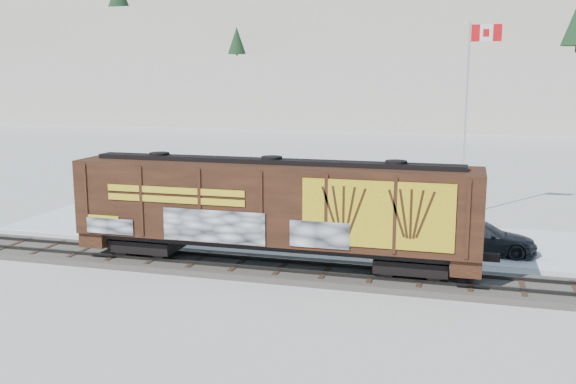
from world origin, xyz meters
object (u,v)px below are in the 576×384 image
(car_silver, at_px, (173,216))
(car_dark, at_px, (480,237))
(car_white, at_px, (439,231))
(flagpole, at_px, (466,145))
(hopper_railcar, at_px, (272,206))

(car_silver, distance_m, car_dark, 16.54)
(car_silver, height_order, car_white, car_white)
(flagpole, relative_size, car_dark, 2.23)
(hopper_railcar, distance_m, car_white, 9.43)
(car_silver, distance_m, car_white, 14.53)
(hopper_railcar, height_order, car_silver, hopper_railcar)
(hopper_railcar, bearing_deg, car_silver, 142.37)
(car_silver, bearing_deg, car_white, -90.03)
(flagpole, distance_m, car_white, 9.26)
(hopper_railcar, bearing_deg, car_white, 41.41)
(car_white, height_order, car_dark, car_white)
(flagpole, xyz_separation_m, car_dark, (0.92, -8.87, -3.59))
(hopper_railcar, relative_size, car_white, 3.47)
(car_white, relative_size, car_dark, 0.97)
(car_dark, bearing_deg, hopper_railcar, 124.38)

